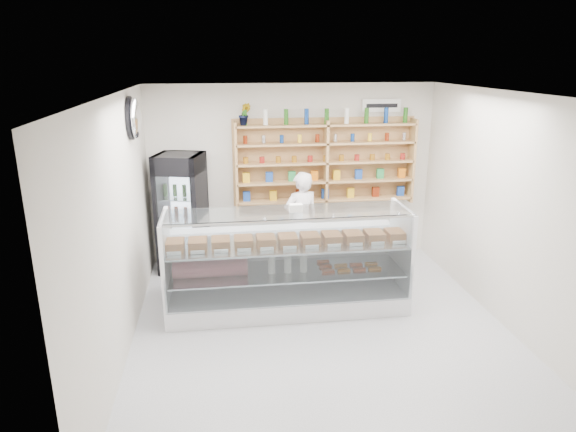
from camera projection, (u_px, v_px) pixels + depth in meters
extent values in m
plane|color=silver|center=(322.00, 330.00, 6.22)|extent=(5.00, 5.00, 0.00)
plane|color=white|center=(327.00, 94.00, 5.39)|extent=(5.00, 5.00, 0.00)
plane|color=beige|center=(293.00, 173.00, 8.17)|extent=(4.50, 0.00, 4.50)
plane|color=beige|center=(400.00, 333.00, 3.44)|extent=(4.50, 0.00, 4.50)
plane|color=beige|center=(119.00, 229.00, 5.51)|extent=(0.00, 5.00, 5.00)
plane|color=beige|center=(510.00, 213.00, 6.10)|extent=(0.00, 5.00, 5.00)
cube|color=white|center=(287.00, 299.00, 6.75)|extent=(3.09, 0.87, 0.26)
cube|color=white|center=(283.00, 256.00, 7.00)|extent=(3.09, 0.05, 0.65)
cube|color=silver|center=(287.00, 271.00, 6.63)|extent=(2.96, 0.77, 0.02)
cube|color=silver|center=(287.00, 244.00, 6.52)|extent=(3.02, 0.80, 0.02)
cube|color=silver|center=(292.00, 264.00, 6.15)|extent=(3.02, 0.12, 1.08)
cube|color=silver|center=(288.00, 212.00, 6.34)|extent=(3.02, 0.61, 0.01)
imported|color=silver|center=(301.00, 221.00, 7.82)|extent=(0.65, 0.52, 1.55)
cube|color=black|center=(182.00, 214.00, 7.75)|extent=(0.80, 0.79, 1.82)
cube|color=#34053B|center=(183.00, 167.00, 7.26)|extent=(0.63, 0.20, 0.26)
cube|color=silver|center=(187.00, 225.00, 7.50)|extent=(0.53, 0.15, 1.44)
cube|color=#AA8C50|center=(236.00, 165.00, 7.85)|extent=(0.04, 0.28, 1.33)
cube|color=#AA8C50|center=(326.00, 163.00, 8.03)|extent=(0.04, 0.28, 1.33)
cube|color=#AA8C50|center=(411.00, 161.00, 8.21)|extent=(0.04, 0.28, 1.33)
cube|color=#AA8C50|center=(325.00, 199.00, 8.20)|extent=(2.80, 0.28, 0.03)
cube|color=#AA8C50|center=(325.00, 181.00, 8.12)|extent=(2.80, 0.28, 0.03)
cube|color=#AA8C50|center=(326.00, 162.00, 8.03)|extent=(2.80, 0.28, 0.03)
cube|color=#AA8C50|center=(326.00, 143.00, 7.94)|extent=(2.80, 0.28, 0.03)
cube|color=#AA8C50|center=(327.00, 125.00, 7.86)|extent=(2.80, 0.28, 0.03)
imported|color=#1E6626|center=(245.00, 114.00, 7.64)|extent=(0.20, 0.17, 0.33)
ellipsoid|color=silver|center=(135.00, 118.00, 6.35)|extent=(0.15, 0.50, 0.50)
cube|color=white|center=(382.00, 106.00, 8.02)|extent=(0.62, 0.03, 0.20)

